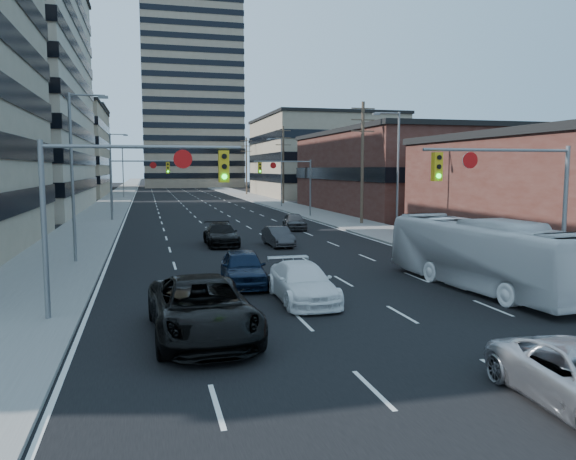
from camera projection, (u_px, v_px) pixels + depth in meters
The scene contains 29 objects.
ground at pixel (443, 383), 13.34m from camera, with size 400.00×400.00×0.00m, color black.
road_surface at pixel (174, 189), 138.61m from camera, with size 18.00×300.00×0.02m, color black.
sidewalk_left at pixel (126, 189), 135.79m from camera, with size 5.00×300.00×0.15m, color slate.
sidewalk_right at pixel (220, 188), 141.41m from camera, with size 5.00×300.00×0.15m, color slate.
office_left_far at pixel (48, 153), 102.97m from camera, with size 20.00×30.00×16.00m, color gray.
storefront_right_mid at pixel (411, 173), 66.88m from camera, with size 20.00×30.00×9.00m, color #472119.
office_right_far at pixel (322, 158), 103.47m from camera, with size 22.00×28.00×14.00m, color gray.
apartment_tower at pixel (190, 82), 156.18m from camera, with size 26.00×26.00×58.00m, color gray.
bg_block_left at pixel (57, 149), 140.32m from camera, with size 24.00×24.00×20.00m, color #ADA089.
bg_block_right at pixel (299, 165), 145.76m from camera, with size 22.00×22.00×12.00m, color gray.
signal_near_left at pixel (124, 191), 18.75m from camera, with size 6.59×0.33×6.00m.
signal_near_right at pixel (512, 187), 22.39m from camera, with size 6.59×0.33×6.00m.
signal_far_left at pixel (136, 177), 54.35m from camera, with size 6.09×0.33×6.00m.
signal_far_right at pixel (289, 176), 58.10m from camera, with size 6.09×0.33×6.00m.
utility_pole_block at pixel (362, 161), 50.38m from camera, with size 2.20×0.28×11.00m.
utility_pole_midblock at pixel (283, 164), 79.28m from camera, with size 2.20×0.28×11.00m.
utility_pole_distant at pixel (246, 165), 108.19m from camera, with size 2.20×0.28×11.00m.
streetlight_left_near at pixel (75, 169), 29.54m from camera, with size 2.03×0.22×9.00m.
streetlight_left_mid at pixel (113, 169), 63.26m from camera, with size 2.03×0.22×9.00m.
streetlight_left_far at pixel (124, 169), 96.99m from camera, with size 2.03×0.22×9.00m.
streetlight_right_near at pixel (396, 169), 39.40m from camera, with size 2.03×0.22×9.00m.
streetlight_right_far at pixel (280, 169), 73.13m from camera, with size 2.03×0.22×9.00m.
black_pickup at pixel (202, 308), 16.90m from camera, with size 2.95×6.39×1.78m, color black.
white_van at pixel (302, 283), 21.51m from camera, with size 2.04×5.01×1.45m, color white.
transit_bus at pixel (483, 255), 23.48m from camera, with size 2.51×10.74×2.99m, color white.
sedan_blue at pixel (243, 268), 24.44m from camera, with size 1.84×4.57×1.56m, color black.
sedan_grey_center at pixel (278, 237), 36.81m from camera, with size 1.35×3.86×1.27m, color #303032.
sedan_black_far at pixel (221, 234), 37.15m from camera, with size 2.05×5.04×1.46m, color black.
sedan_grey_right at pixel (294, 221), 46.77m from camera, with size 1.64×4.09×1.39m, color #38383B.
Camera 1 is at (-6.75, -11.56, 5.08)m, focal length 35.00 mm.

